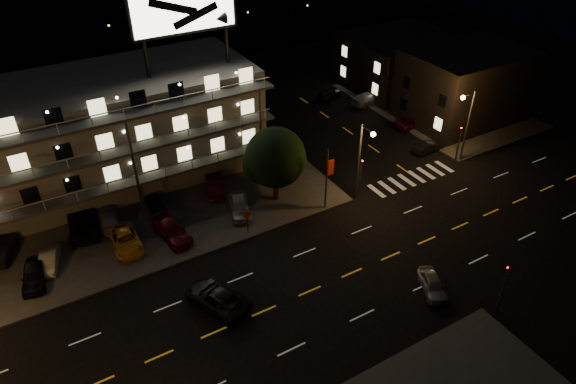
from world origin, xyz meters
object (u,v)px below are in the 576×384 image
road_car_west (217,298)px  road_car_east (433,284)px  tree (275,159)px  lot_car_2 (126,240)px  side_car_0 (428,147)px  lot_car_7 (108,218)px  lot_car_4 (240,206)px

road_car_west → road_car_east: bearing=132.5°
tree → lot_car_2: (-14.37, 0.20, -3.71)m
road_car_east → tree: bearing=129.6°
tree → road_car_east: 17.67m
tree → road_car_west: (-10.36, -9.68, -3.80)m
tree → side_car_0: tree is taller
lot_car_2 → road_car_west: bearing=-65.7°
lot_car_2 → lot_car_7: size_ratio=1.10×
lot_car_7 → side_car_0: (34.03, -4.47, -0.18)m
lot_car_2 → lot_car_7: lot_car_2 is taller
tree → road_car_west: 14.68m
tree → side_car_0: 19.57m
tree → road_car_west: size_ratio=1.39×
lot_car_4 → lot_car_7: size_ratio=0.97×
side_car_0 → tree: bearing=86.3°
road_car_east → road_car_west: road_car_west is taller
lot_car_7 → road_car_east: 28.31m
side_car_0 → lot_car_2: bearing=86.6°
lot_car_7 → road_car_east: lot_car_7 is taller
lot_car_4 → lot_car_7: lot_car_4 is taller
road_car_east → road_car_west: (-14.88, 6.94, 0.11)m
tree → road_car_west: tree is taller
lot_car_4 → side_car_0: size_ratio=1.16×
lot_car_4 → road_car_east: size_ratio=1.17×
lot_car_7 → road_car_east: (19.38, -20.63, -0.17)m
lot_car_4 → road_car_west: size_ratio=0.81×
tree → lot_car_4: size_ratio=1.71×
lot_car_2 → road_car_west: 10.67m
road_car_east → lot_car_2: bearing=162.7°
side_car_0 → road_car_west: size_ratio=0.70×
side_car_0 → road_car_west: 30.94m
tree → lot_car_2: size_ratio=1.50×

